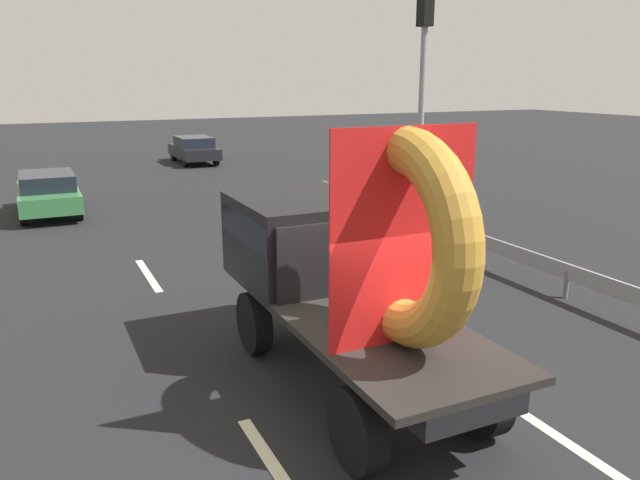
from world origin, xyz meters
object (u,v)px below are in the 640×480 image
traffic_light (423,83)px  oncoming_car (194,149)px  flatbed_truck (335,258)px  distant_sedan (48,192)px

traffic_light → oncoming_car: 18.06m
traffic_light → oncoming_car: bearing=95.6°
flatbed_truck → distant_sedan: flatbed_truck is taller
flatbed_truck → traffic_light: traffic_light is taller
flatbed_truck → distant_sedan: bearing=103.8°
distant_sedan → traffic_light: traffic_light is taller
distant_sedan → oncoming_car: oncoming_car is taller
oncoming_car → distant_sedan: bearing=-125.6°
distant_sedan → traffic_light: bearing=-39.8°
oncoming_car → traffic_light: bearing=-84.4°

